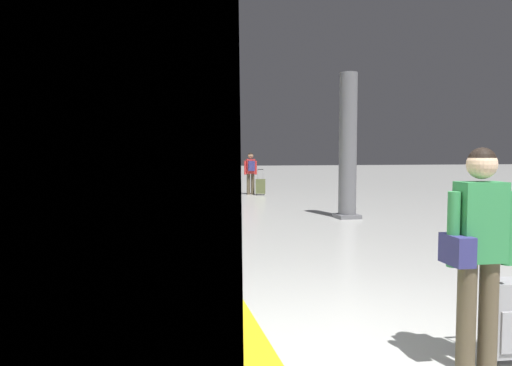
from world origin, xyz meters
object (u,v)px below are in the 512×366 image
object	(u,v)px
platform_pillar	(348,149)
high_speed_train	(82,110)
rolling_suitcase_foreground	(511,317)
traveller_foreground	(478,243)
passenger_near	(251,170)
suitcase_near	(260,186)

from	to	relation	value
platform_pillar	high_speed_train	bearing A→B (deg)	-174.51
rolling_suitcase_foreground	platform_pillar	world-z (taller)	platform_pillar
rolling_suitcase_foreground	platform_pillar	size ratio (longest dim) A/B	0.28
traveller_foreground	high_speed_train	bearing A→B (deg)	117.32
high_speed_train	passenger_near	distance (m)	9.44
high_speed_train	suitcase_near	xyz separation A→B (m)	(5.49, 7.42, -2.16)
rolling_suitcase_foreground	platform_pillar	xyz separation A→B (m)	(2.04, 7.74, 1.38)
rolling_suitcase_foreground	platform_pillar	distance (m)	8.12
passenger_near	suitcase_near	size ratio (longest dim) A/B	1.63
traveller_foreground	platform_pillar	world-z (taller)	platform_pillar
platform_pillar	traveller_foreground	bearing A→B (deg)	-107.14
traveller_foreground	rolling_suitcase_foreground	size ratio (longest dim) A/B	1.61
high_speed_train	rolling_suitcase_foreground	distance (m)	8.51
high_speed_train	platform_pillar	bearing A→B (deg)	5.49
platform_pillar	rolling_suitcase_foreground	bearing A→B (deg)	-104.79
passenger_near	rolling_suitcase_foreground	bearing A→B (deg)	-94.15
traveller_foreground	platform_pillar	distance (m)	8.21
passenger_near	platform_pillar	xyz separation A→B (m)	(0.96, -7.16, 0.74)
traveller_foreground	suitcase_near	size ratio (longest dim) A/B	1.62
high_speed_train	platform_pillar	world-z (taller)	high_speed_train
high_speed_train	passenger_near	world-z (taller)	high_speed_train
high_speed_train	traveller_foreground	world-z (taller)	high_speed_train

